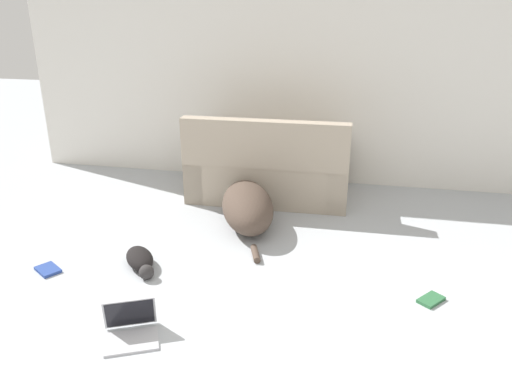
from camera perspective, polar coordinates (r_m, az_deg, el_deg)
The scene contains 7 objects.
wall_back at distance 5.59m, azimuth 5.64°, elevation 13.73°, with size 6.45×0.06×2.51m.
couch at distance 5.25m, azimuth 1.53°, elevation 2.41°, with size 1.65×0.88×0.90m.
dog at distance 4.66m, azimuth -1.08°, elevation -1.40°, with size 0.74×1.41×0.39m.
cat at distance 4.06m, azimuth -13.06°, elevation -7.59°, with size 0.40×0.48×0.14m.
laptop_open at distance 3.33m, azimuth -14.15°, elevation -14.46°, with size 0.42×0.40×0.24m.
book_green at distance 3.79m, azimuth 19.37°, elevation -11.54°, with size 0.21×0.22×0.02m.
book_blue at distance 4.26m, azimuth -22.68°, elevation -8.19°, with size 0.24×0.23×0.02m.
Camera 1 is at (0.58, -1.64, 1.99)m, focal length 35.00 mm.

